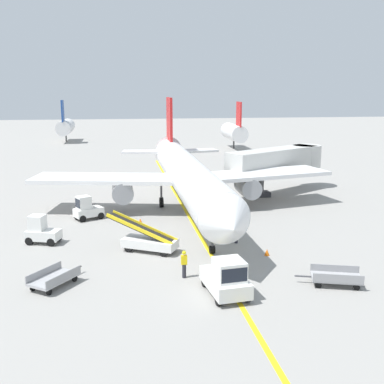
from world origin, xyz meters
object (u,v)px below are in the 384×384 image
baggage_cart_loaded (54,278)px  safety_cone_nose_left (140,221)px  baggage_tug_by_cargo_door (87,209)px  belt_loader_forward_hold (148,240)px  baggage_cart_empty_trailing (336,277)px  ground_crew_marshaller (184,263)px  jet_bridge (282,160)px  pushback_tug (226,278)px  safety_cone_nose_right (267,252)px  ground_crew_wing_walker (236,231)px  baggage_tug_near_wing (41,231)px  airliner (186,174)px

baggage_cart_loaded → safety_cone_nose_left: bearing=66.3°
baggage_tug_by_cargo_door → belt_loader_forward_hold: bearing=-61.9°
baggage_tug_by_cargo_door → baggage_cart_empty_trailing: size_ratio=0.71×
baggage_cart_loaded → ground_crew_marshaller: 7.56m
baggage_tug_by_cargo_door → baggage_cart_empty_trailing: 22.36m
jet_bridge → pushback_tug: size_ratio=3.22×
baggage_cart_empty_trailing → safety_cone_nose_left: (-10.69, 14.46, -0.25)m
baggage_cart_empty_trailing → safety_cone_nose_right: (-2.45, 5.39, -0.25)m
pushback_tug → baggage_cart_empty_trailing: size_ratio=0.99×
ground_crew_marshaller → ground_crew_wing_walker: same height
baggage_tug_by_cargo_door → belt_loader_forward_hold: belt_loader_forward_hold is taller
belt_loader_forward_hold → baggage_cart_loaded: size_ratio=1.42×
jet_bridge → baggage_cart_loaded: bearing=-133.2°
jet_bridge → baggage_tug_by_cargo_door: bearing=-157.8°
baggage_tug_near_wing → safety_cone_nose_left: 8.48m
airliner → belt_loader_forward_hold: bearing=-110.8°
baggage_cart_loaded → baggage_cart_empty_trailing: same height
jet_bridge → baggage_cart_empty_trailing: (-4.99, -24.64, -3.07)m
jet_bridge → safety_cone_nose_left: bearing=-147.0°
pushback_tug → baggage_cart_empty_trailing: 6.60m
pushback_tug → ground_crew_marshaller: size_ratio=2.24×
safety_cone_nose_left → safety_cone_nose_right: size_ratio=1.00×
pushback_tug → baggage_cart_empty_trailing: pushback_tug is taller
pushback_tug → safety_cone_nose_left: size_ratio=8.65×
jet_bridge → belt_loader_forward_hold: 23.26m
pushback_tug → baggage_tug_by_cargo_door: size_ratio=1.39×
airliner → belt_loader_forward_hold: (-4.15, -10.93, -2.64)m
ground_crew_marshaller → baggage_tug_by_cargo_door: bearing=115.4°
jet_bridge → baggage_tug_near_wing: bearing=-148.1°
baggage_tug_near_wing → ground_crew_wing_walker: 14.29m
pushback_tug → baggage_tug_by_cargo_door: 18.94m
baggage_tug_by_cargo_door → baggage_cart_loaded: size_ratio=0.78×
jet_bridge → belt_loader_forward_hold: bearing=-131.8°
baggage_tug_by_cargo_door → baggage_cart_loaded: bearing=-93.6°
jet_bridge → airliner: bearing=-150.8°
pushback_tug → baggage_tug_near_wing: pushback_tug is taller
baggage_tug_by_cargo_door → baggage_cart_loaded: baggage_tug_by_cargo_door is taller
baggage_tug_near_wing → baggage_cart_empty_trailing: (18.05, -10.30, -0.46)m
baggage_cart_empty_trailing → ground_crew_marshaller: (-8.53, 2.35, 0.44)m
jet_bridge → baggage_tug_near_wing: 27.27m
ground_crew_wing_walker → safety_cone_nose_right: ground_crew_wing_walker is taller
belt_loader_forward_hold → baggage_cart_loaded: 7.72m
pushback_tug → safety_cone_nose_right: pushback_tug is taller
jet_bridge → safety_cone_nose_left: size_ratio=27.89×
airliner → safety_cone_nose_left: airliner is taller
baggage_tug_near_wing → airliner: bearing=34.3°
baggage_tug_by_cargo_door → ground_crew_marshaller: size_ratio=1.61×
baggage_tug_by_cargo_door → baggage_tug_near_wing: bearing=-115.1°
ground_crew_wing_walker → safety_cone_nose_left: bearing=137.7°
baggage_tug_by_cargo_door → safety_cone_nose_right: (12.74, -11.01, -0.71)m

